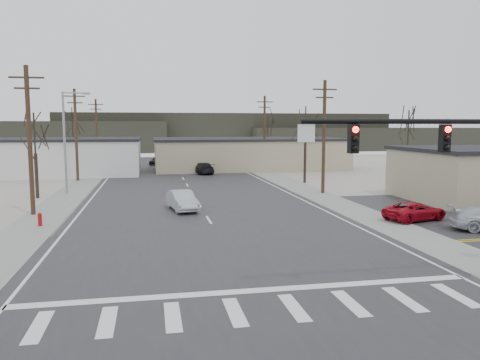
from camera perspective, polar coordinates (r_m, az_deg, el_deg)
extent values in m
plane|color=beige|center=(22.46, -1.28, -8.99)|extent=(140.00, 140.00, 0.00)
cube|color=#28272A|center=(37.00, -5.14, -2.76)|extent=(18.00, 110.00, 0.05)
cube|color=#28272A|center=(22.45, -1.28, -8.94)|extent=(90.00, 10.00, 0.04)
cube|color=gray|center=(42.35, -20.27, -1.94)|extent=(3.00, 90.00, 0.06)
cube|color=gray|center=(44.10, 8.03, -1.27)|extent=(3.00, 90.00, 0.06)
cylinder|color=black|center=(17.69, 20.55, 6.70)|extent=(8.40, 0.18, 0.18)
cube|color=black|center=(18.35, 23.68, 4.67)|extent=(0.32, 0.30, 1.00)
cube|color=black|center=(16.62, 13.65, 4.89)|extent=(0.32, 0.30, 1.00)
sphere|color=#FF0C05|center=(18.20, 24.03, 5.65)|extent=(0.22, 0.22, 0.22)
sphere|color=#FF0C05|center=(16.46, 13.92, 5.99)|extent=(0.22, 0.22, 0.22)
cube|color=silver|center=(15.99, 8.08, 5.67)|extent=(0.60, 0.04, 0.60)
cylinder|color=#A50C0C|center=(30.61, -23.20, -4.64)|extent=(0.24, 0.24, 0.70)
sphere|color=#A50C0C|center=(30.53, -23.23, -3.90)|extent=(0.24, 0.24, 0.24)
cube|color=silver|center=(62.70, -22.25, 2.54)|extent=(22.00, 12.00, 4.20)
cube|color=black|center=(62.60, -22.34, 4.59)|extent=(22.30, 12.30, 0.30)
cube|color=tan|center=(66.85, 0.92, 3.17)|extent=(26.00, 14.00, 4.00)
cube|color=black|center=(66.75, 0.92, 5.01)|extent=(26.30, 14.30, 0.30)
cylinder|color=#41291E|center=(34.28, -24.26, 4.30)|extent=(0.30, 0.30, 10.00)
cube|color=#41291E|center=(34.40, -24.60, 11.30)|extent=(2.20, 0.12, 0.12)
cube|color=#41291E|center=(34.35, -24.54, 10.14)|extent=(1.60, 0.12, 0.12)
cylinder|color=#41291E|center=(53.93, -19.35, 5.15)|extent=(0.30, 0.30, 10.00)
cube|color=#41291E|center=(54.01, -19.53, 9.61)|extent=(2.20, 0.12, 0.12)
cube|color=#41291E|center=(53.97, -19.50, 8.87)|extent=(1.60, 0.12, 0.12)
cylinder|color=#41291E|center=(73.76, -17.07, 5.54)|extent=(0.30, 0.30, 10.00)
cube|color=#41291E|center=(73.82, -17.18, 8.80)|extent=(2.20, 0.12, 0.12)
cube|color=#41291E|center=(73.80, -17.16, 8.25)|extent=(1.60, 0.12, 0.12)
cylinder|color=#41291E|center=(42.13, 10.19, 5.11)|extent=(0.30, 0.30, 10.00)
cube|color=#41291E|center=(42.23, 10.30, 10.81)|extent=(2.20, 0.12, 0.12)
cube|color=#41291E|center=(42.19, 10.28, 9.87)|extent=(1.60, 0.12, 0.12)
cylinder|color=#41291E|center=(63.16, 3.00, 5.68)|extent=(0.30, 0.30, 10.00)
cube|color=#41291E|center=(63.23, 3.03, 9.49)|extent=(2.20, 0.12, 0.12)
cube|color=#41291E|center=(63.20, 3.02, 8.86)|extent=(1.60, 0.12, 0.12)
cylinder|color=gray|center=(43.99, -20.59, 4.20)|extent=(0.20, 0.20, 9.00)
cylinder|color=gray|center=(43.90, -19.52, 9.99)|extent=(2.00, 0.12, 0.12)
cube|color=gray|center=(43.76, -18.21, 9.98)|extent=(0.60, 0.25, 0.18)
cylinder|color=#33281F|center=(42.60, -23.55, 0.46)|extent=(0.28, 0.28, 3.75)
cylinder|color=#33281F|center=(42.40, -23.76, 5.00)|extent=(0.14, 0.14, 3.75)
cylinder|color=#33281F|center=(50.14, 7.92, 2.09)|extent=(0.28, 0.28, 4.25)
cylinder|color=#33281F|center=(49.98, 7.99, 6.46)|extent=(0.14, 0.14, 4.25)
cylinder|color=#33281F|center=(68.24, -19.62, 3.07)|extent=(0.28, 0.28, 4.50)
cylinder|color=#33281F|center=(68.13, -19.75, 6.47)|extent=(0.14, 0.14, 4.50)
cylinder|color=#33281F|center=(75.75, 3.40, 3.57)|extent=(0.28, 0.28, 4.00)
cylinder|color=#33281F|center=(75.65, 3.42, 6.29)|extent=(0.14, 0.14, 4.00)
cylinder|color=#33281F|center=(50.47, 19.67, 1.65)|extent=(0.28, 0.28, 4.00)
cylinder|color=#33281F|center=(50.31, 19.83, 5.74)|extent=(0.14, 0.14, 4.00)
cube|color=#333026|center=(117.64, -26.41, 4.71)|extent=(70.00, 18.00, 7.00)
cube|color=#333026|center=(118.80, -1.83, 5.89)|extent=(80.00, 18.00, 9.00)
cube|color=#333026|center=(123.59, 14.93, 4.89)|extent=(60.00, 18.00, 5.50)
imported|color=#A8AEB2|center=(33.66, -7.08, -2.48)|extent=(2.23, 4.43, 1.39)
imported|color=black|center=(58.96, -4.59, 1.46)|extent=(2.79, 5.11, 1.40)
imported|color=black|center=(73.69, -10.06, 2.37)|extent=(2.83, 4.04, 1.28)
imported|color=#A30817|center=(31.93, 20.56, -3.57)|extent=(4.60, 3.00, 1.18)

